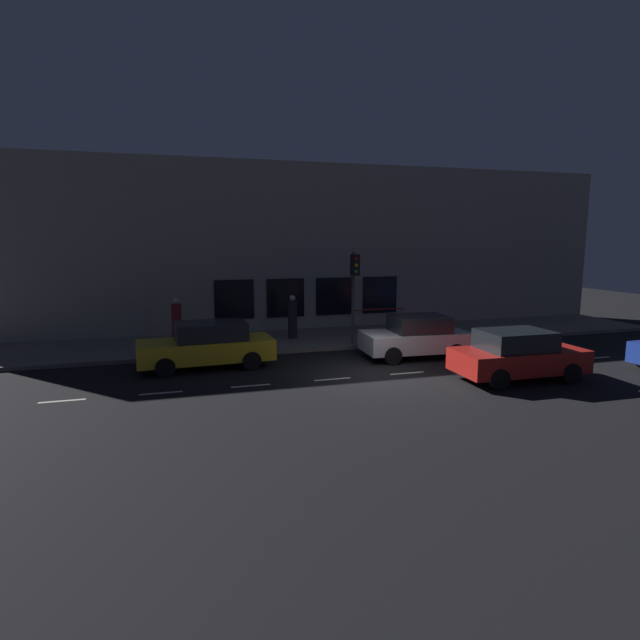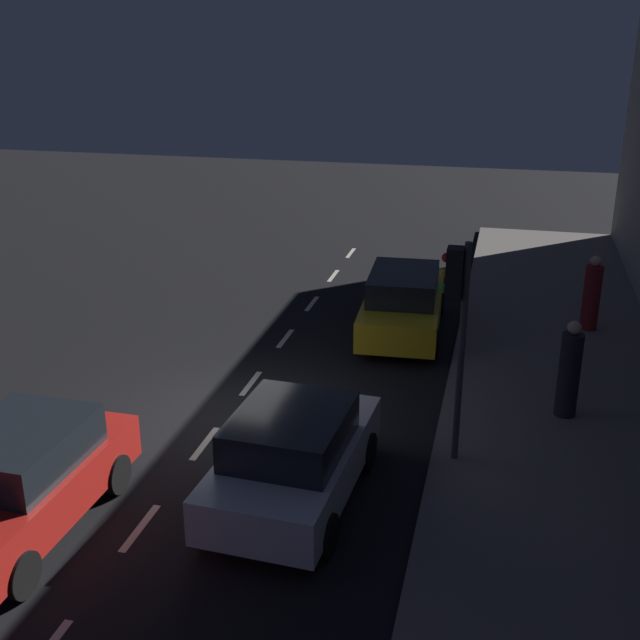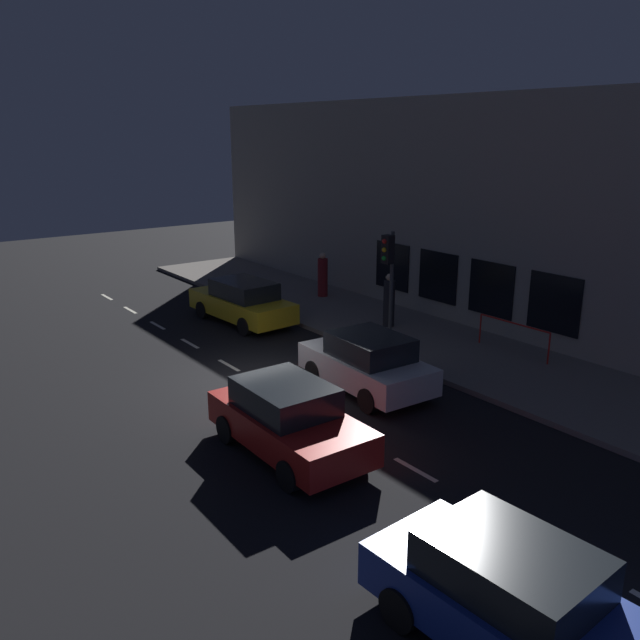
# 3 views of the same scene
# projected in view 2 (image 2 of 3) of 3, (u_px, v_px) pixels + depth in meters

# --- Properties ---
(ground_plane) EXTENTS (60.00, 60.00, 0.00)m
(ground_plane) POSITION_uv_depth(u_px,v_px,m) (224.00, 418.00, 14.95)
(ground_plane) COLOR black
(sidewalk) EXTENTS (4.50, 32.00, 0.15)m
(sidewalk) POSITION_uv_depth(u_px,v_px,m) (566.00, 454.00, 13.54)
(sidewalk) COLOR slate
(sidewalk) RESTS_ON ground
(lane_centre_line) EXTENTS (0.12, 27.20, 0.01)m
(lane_centre_line) POSITION_uv_depth(u_px,v_px,m) (205.00, 443.00, 14.04)
(lane_centre_line) COLOR beige
(lane_centre_line) RESTS_ON ground
(traffic_light) EXTENTS (0.46, 0.32, 3.75)m
(traffic_light) POSITION_uv_depth(u_px,v_px,m) (456.00, 305.00, 12.38)
(traffic_light) COLOR #424244
(traffic_light) RESTS_ON sidewalk
(parked_car_0) EXTENTS (2.06, 4.63, 1.58)m
(parked_car_0) POSITION_uv_depth(u_px,v_px,m) (403.00, 302.00, 18.88)
(parked_car_0) COLOR gold
(parked_car_0) RESTS_ON ground
(parked_car_1) EXTENTS (1.97, 4.11, 1.58)m
(parked_car_1) POSITION_uv_depth(u_px,v_px,m) (19.00, 481.00, 11.41)
(parked_car_1) COLOR red
(parked_car_1) RESTS_ON ground
(parked_car_3) EXTENTS (2.11, 4.01, 1.58)m
(parked_car_3) POSITION_uv_depth(u_px,v_px,m) (293.00, 456.00, 12.10)
(parked_car_3) COLOR silver
(parked_car_3) RESTS_ON ground
(pedestrian_0) EXTENTS (0.56, 0.56, 1.87)m
(pedestrian_0) POSITION_uv_depth(u_px,v_px,m) (569.00, 372.00, 14.47)
(pedestrian_0) COLOR #232328
(pedestrian_0) RESTS_ON sidewalk
(pedestrian_1) EXTENTS (0.51, 0.51, 1.82)m
(pedestrian_1) POSITION_uv_depth(u_px,v_px,m) (592.00, 296.00, 18.70)
(pedestrian_1) COLOR maroon
(pedestrian_1) RESTS_ON sidewalk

